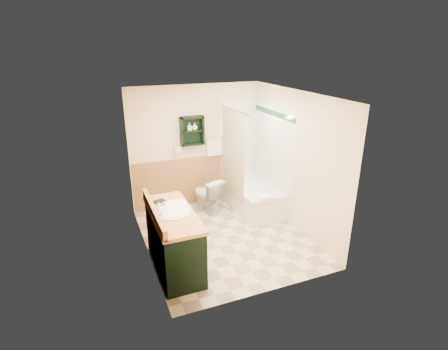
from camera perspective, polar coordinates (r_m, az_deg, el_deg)
floor at (r=6.06m, az=0.16°, el=-10.10°), size 3.00×3.00×0.00m
back_wall at (r=6.90m, az=-4.61°, el=4.66°), size 2.60×0.04×2.40m
left_wall at (r=5.22m, az=-13.38°, el=-1.27°), size 0.04×3.00×2.40m
right_wall at (r=6.13m, az=11.68°, el=2.20°), size 0.04×3.00×2.40m
ceiling at (r=5.24m, az=0.19°, el=13.24°), size 2.60×3.00×0.04m
wainscot_left at (r=5.52m, az=-12.41°, el=-7.98°), size 2.98×2.98×1.00m
wainscot_back at (r=7.09m, az=-4.36°, el=-0.85°), size 2.58×2.58×1.00m
mirror_frame at (r=4.61m, az=-11.95°, el=-0.12°), size 1.30×1.30×1.00m
mirror_glass at (r=4.61m, az=-11.89°, el=-0.12°), size 1.20×1.20×0.90m
tile_right at (r=6.76m, az=7.85°, el=2.86°), size 1.50×1.50×2.10m
tile_back at (r=7.26m, az=3.28°, el=4.28°), size 0.95×0.95×2.10m
tile_accent at (r=6.55m, az=8.14°, el=9.94°), size 1.50×1.50×0.10m
wall_shelf at (r=6.67m, az=-5.22°, el=7.20°), size 0.45×0.15×0.55m
hair_dryer at (r=6.71m, az=-7.64°, el=4.08°), size 0.10×0.24×0.18m
towel_bar at (r=6.90m, az=-1.69°, el=6.02°), size 0.40×0.06×0.40m
curtain_rod at (r=6.20m, az=2.14°, el=10.47°), size 0.03×1.60×0.03m
shower_curtain at (r=6.56m, az=1.41°, el=3.40°), size 1.05×1.05×1.70m
vanity at (r=5.17m, az=-8.18°, el=-10.46°), size 0.59×1.40×0.89m
bathtub at (r=6.95m, az=4.68°, el=-3.52°), size 0.77×1.50×0.51m
toilet at (r=6.80m, az=-2.75°, el=-3.27°), size 0.59×0.78×0.68m
counter_towel at (r=5.14m, az=-7.89°, el=-4.79°), size 0.30×0.24×0.04m
vanity_book at (r=5.17m, az=-11.17°, el=-3.64°), size 0.17×0.07×0.23m
tub_towel at (r=6.23m, az=6.61°, el=-3.63°), size 0.26×0.22×0.07m
soap_bottle_a at (r=6.64m, az=-5.66°, el=7.54°), size 0.11×0.15×0.06m
soap_bottle_b at (r=6.67m, az=-4.82°, el=7.79°), size 0.11×0.14×0.10m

